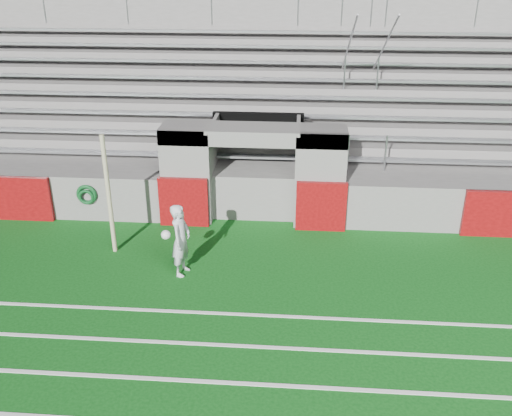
{
  "coord_description": "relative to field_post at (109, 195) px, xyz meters",
  "views": [
    {
      "loc": [
        1.16,
        -10.54,
        6.82
      ],
      "look_at": [
        0.2,
        1.8,
        1.1
      ],
      "focal_mm": 40.0,
      "sensor_mm": 36.0,
      "label": 1
    }
  ],
  "objects": [
    {
      "name": "field_post",
      "position": [
        0.0,
        0.0,
        0.0
      ],
      "size": [
        0.11,
        0.11,
        2.97
      ],
      "primitive_type": "cylinder",
      "color": "tan",
      "rests_on": "ground"
    },
    {
      "name": "stadium_structure",
      "position": [
        3.24,
        6.56,
        0.01
      ],
      "size": [
        26.0,
        8.48,
        5.42
      ],
      "color": "#62605D",
      "rests_on": "ground"
    },
    {
      "name": "hose_coil",
      "position": [
        -1.17,
        1.53,
        -0.7
      ],
      "size": [
        0.56,
        0.14,
        0.56
      ],
      "color": "#0E461D",
      "rests_on": "ground"
    },
    {
      "name": "ground",
      "position": [
        3.24,
        -1.41,
        -1.49
      ],
      "size": [
        90.0,
        90.0,
        0.0
      ],
      "primitive_type": "plane",
      "color": "#0B4711",
      "rests_on": "ground"
    },
    {
      "name": "goalkeeper_with_ball",
      "position": [
        1.85,
        -0.9,
        -0.63
      ],
      "size": [
        0.67,
        0.69,
        1.7
      ],
      "color": "silver",
      "rests_on": "ground"
    }
  ]
}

